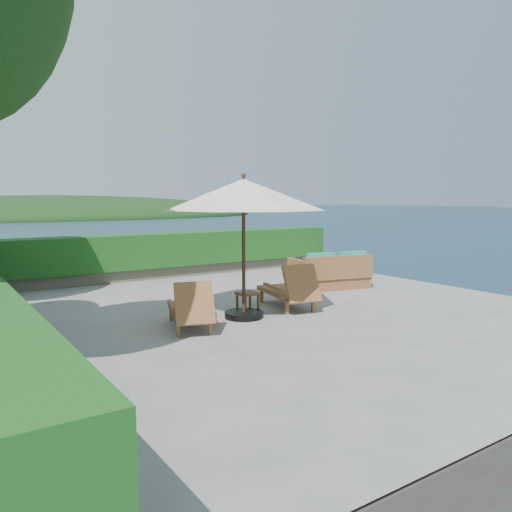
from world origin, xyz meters
TOP-DOWN VIEW (x-y plane):
  - ground at (0.00, 0.00)m, footprint 12.00×12.00m
  - foundation at (0.00, 0.00)m, footprint 12.00×12.00m
  - ocean at (0.00, 0.00)m, footprint 600.00×600.00m
  - offshore_island at (25.00, 140.00)m, footprint 126.00×57.60m
  - planter_wall_far at (0.00, 5.60)m, footprint 12.00×0.60m
  - hedge_far at (0.00, 5.60)m, footprint 12.40×0.90m
  - patio_umbrella at (-0.69, -0.22)m, footprint 3.58×3.58m
  - lounge_left at (-1.98, -0.43)m, footprint 1.17×1.78m
  - lounge_right at (0.61, -0.07)m, footprint 1.07×1.90m
  - side_table at (-0.39, 0.09)m, footprint 0.42×0.42m
  - wicker_loveseat at (3.07, 1.30)m, footprint 2.23×1.47m

SIDE VIEW (x-z plane):
  - offshore_island at x=25.00m, z-range -9.30..3.30m
  - ocean at x=0.00m, z-range -3.00..-3.00m
  - foundation at x=0.00m, z-range -3.05..-0.05m
  - ground at x=0.00m, z-range 0.00..0.00m
  - planter_wall_far at x=0.00m, z-range 0.00..0.36m
  - side_table at x=-0.39m, z-range 0.14..0.58m
  - wicker_loveseat at x=3.07m, z-range -0.11..0.89m
  - lounge_left at x=-1.98m, z-range -0.08..0.88m
  - lounge_right at x=0.61m, z-range -0.08..0.95m
  - hedge_far at x=0.00m, z-range 0.35..1.35m
  - patio_umbrella at x=-0.69m, z-range 1.00..3.91m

